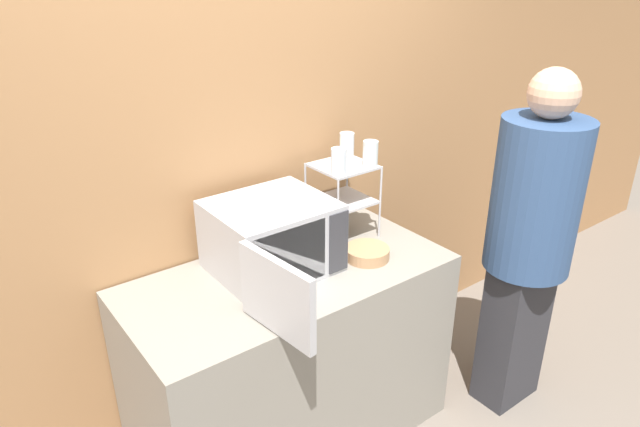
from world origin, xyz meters
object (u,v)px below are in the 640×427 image
object	(u,v)px
glass_front_left	(339,161)
person	(530,233)
glass_front_right	(370,154)
microwave	(272,239)
glass_back_right	(347,145)
bowl	(367,253)
dish_rack	(343,185)

from	to	relation	value
glass_front_left	person	distance (m)	0.98
person	glass_front_right	bearing A→B (deg)	136.64
microwave	person	xyz separation A→B (m)	(1.10, -0.51, -0.10)
microwave	person	world-z (taller)	person
glass_back_right	bowl	distance (m)	0.54
glass_back_right	person	xyz separation A→B (m)	(0.56, -0.69, -0.36)
microwave	dish_rack	bearing A→B (deg)	11.57
glass_front_left	person	size ratio (longest dim) A/B	0.07
dish_rack	person	world-z (taller)	person
bowl	dish_rack	bearing A→B (deg)	76.46
glass_front_right	person	size ratio (longest dim) A/B	0.07
glass_back_right	microwave	bearing A→B (deg)	-162.31
glass_front_left	glass_back_right	world-z (taller)	same
microwave	bowl	world-z (taller)	microwave
glass_back_right	glass_front_right	xyz separation A→B (m)	(0.00, -0.16, 0.00)
dish_rack	bowl	xyz separation A→B (m)	(-0.06, -0.25, -0.23)
dish_rack	glass_front_left	size ratio (longest dim) A/B	3.05
microwave	glass_front_right	world-z (taller)	glass_front_right
glass_front_right	person	world-z (taller)	person
microwave	glass_front_right	size ratio (longest dim) A/B	6.89
glass_front_left	bowl	size ratio (longest dim) A/B	0.59
glass_back_right	person	world-z (taller)	person
dish_rack	glass_back_right	distance (m)	0.20
person	bowl	bearing A→B (deg)	153.42
glass_back_right	bowl	size ratio (longest dim) A/B	0.59
glass_front_left	glass_front_right	size ratio (longest dim) A/B	1.00
dish_rack	glass_back_right	bearing A→B (deg)	42.79
bowl	glass_front_left	bearing A→B (deg)	100.05
dish_rack	glass_front_left	world-z (taller)	glass_front_left
glass_front_right	bowl	size ratio (longest dim) A/B	0.59
bowl	person	world-z (taller)	person
microwave	glass_back_right	world-z (taller)	glass_back_right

